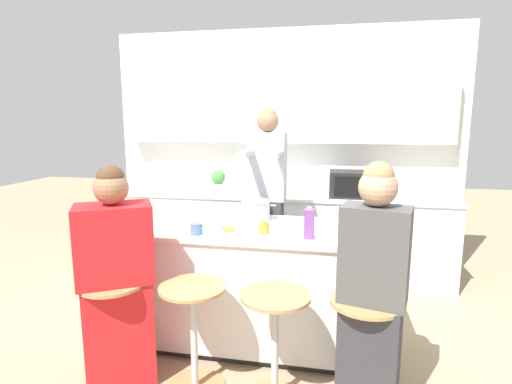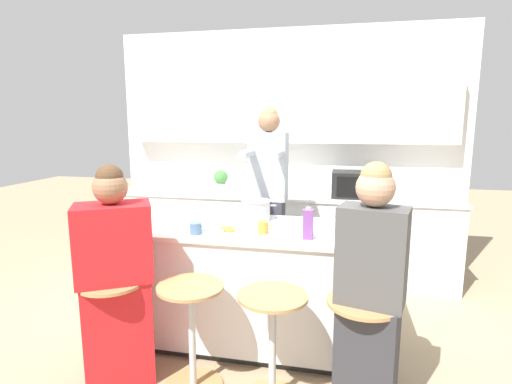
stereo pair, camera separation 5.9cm
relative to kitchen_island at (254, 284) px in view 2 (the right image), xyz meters
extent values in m
plane|color=tan|center=(0.00, 0.00, -0.46)|extent=(16.00, 16.00, 0.00)
cube|color=silver|center=(0.00, 1.77, 0.89)|extent=(3.93, 0.06, 2.70)
cube|color=silver|center=(0.00, 1.66, 1.37)|extent=(3.62, 0.16, 0.75)
cube|color=silver|center=(0.00, 1.42, -0.02)|extent=(3.62, 0.61, 0.88)
cube|color=silver|center=(0.00, 1.42, 0.44)|extent=(3.65, 0.64, 0.03)
cube|color=black|center=(0.00, 0.00, -0.43)|extent=(1.82, 0.69, 0.06)
cube|color=silver|center=(0.00, 0.00, 0.01)|extent=(1.90, 0.77, 0.82)
cube|color=silver|center=(0.00, 0.00, 0.43)|extent=(1.94, 0.81, 0.03)
cylinder|color=tan|center=(-0.77, -0.68, -0.45)|extent=(0.38, 0.38, 0.01)
cylinder|color=#B7BABC|center=(-0.77, -0.68, -0.12)|extent=(0.04, 0.04, 0.66)
cylinder|color=tan|center=(-0.77, -0.68, 0.22)|extent=(0.41, 0.41, 0.02)
cylinder|color=#B7BABC|center=(-0.26, -0.64, -0.12)|extent=(0.04, 0.04, 0.66)
cylinder|color=tan|center=(-0.26, -0.64, 0.22)|extent=(0.41, 0.41, 0.02)
cylinder|color=#B7BABC|center=(0.26, -0.67, -0.12)|extent=(0.04, 0.04, 0.66)
cylinder|color=tan|center=(0.26, -0.67, 0.22)|extent=(0.41, 0.41, 0.02)
cylinder|color=#B7BABC|center=(0.77, -0.65, -0.12)|extent=(0.04, 0.04, 0.66)
cylinder|color=tan|center=(0.77, -0.65, 0.22)|extent=(0.41, 0.41, 0.02)
cube|color=#383842|center=(0.00, 0.62, 0.04)|extent=(0.28, 0.22, 1.00)
cube|color=#9EA8B2|center=(0.00, 0.62, 0.83)|extent=(0.32, 0.23, 0.59)
cylinder|color=#9EA8B2|center=(-0.13, 0.35, 0.97)|extent=(0.08, 0.33, 0.07)
cylinder|color=#9EA8B2|center=(0.12, 0.34, 0.97)|extent=(0.08, 0.33, 0.07)
sphere|color=#936B4C|center=(0.00, 0.62, 1.23)|extent=(0.20, 0.20, 0.19)
sphere|color=#A37F51|center=(0.00, 0.62, 1.28)|extent=(0.15, 0.15, 0.15)
cube|color=red|center=(-0.75, -0.66, -0.11)|extent=(0.50, 0.44, 0.69)
cube|color=red|center=(-0.75, -0.66, 0.48)|extent=(0.54, 0.47, 0.49)
sphere|color=#936B4C|center=(-0.75, -0.66, 0.83)|extent=(0.29, 0.29, 0.21)
sphere|color=#513823|center=(-0.75, -0.66, 0.89)|extent=(0.23, 0.23, 0.17)
cube|color=#333338|center=(0.80, -0.66, -0.11)|extent=(0.38, 0.34, 0.69)
cube|color=#4C4C4C|center=(0.80, -0.66, 0.50)|extent=(0.41, 0.30, 0.54)
sphere|color=tan|center=(0.80, -0.66, 0.88)|extent=(0.25, 0.25, 0.21)
sphere|color=#A37F51|center=(0.80, -0.66, 0.94)|extent=(0.20, 0.20, 0.17)
cylinder|color=#B7BABC|center=(-0.03, 0.21, 0.53)|extent=(0.22, 0.22, 0.15)
cylinder|color=#B7BABC|center=(-0.03, 0.21, 0.61)|extent=(0.23, 0.23, 0.01)
cylinder|color=#B7BABC|center=(-0.16, 0.21, 0.57)|extent=(0.05, 0.01, 0.01)
cylinder|color=#B7BABC|center=(0.11, 0.21, 0.57)|extent=(0.05, 0.01, 0.01)
cylinder|color=white|center=(-0.60, 0.15, 0.49)|extent=(0.21, 0.21, 0.08)
cylinder|color=#B7BABC|center=(0.69, -0.10, 0.48)|extent=(0.24, 0.24, 0.07)
cylinder|color=orange|center=(0.10, -0.17, 0.49)|extent=(0.07, 0.07, 0.09)
torus|color=orange|center=(0.15, -0.17, 0.50)|extent=(0.04, 0.01, 0.04)
cylinder|color=#4C7099|center=(-0.36, -0.27, 0.49)|extent=(0.09, 0.09, 0.08)
torus|color=#4C7099|center=(-0.30, -0.27, 0.49)|extent=(0.04, 0.01, 0.04)
ellipsoid|color=yellow|center=(-0.15, -0.18, 0.47)|extent=(0.11, 0.04, 0.05)
ellipsoid|color=yellow|center=(-0.18, -0.15, 0.47)|extent=(0.08, 0.10, 0.05)
ellipsoid|color=yellow|center=(-0.13, -0.15, 0.47)|extent=(0.09, 0.09, 0.05)
cube|color=#7A428E|center=(0.42, -0.22, 0.55)|extent=(0.07, 0.07, 0.20)
cylinder|color=white|center=(0.42, -0.22, 0.66)|extent=(0.03, 0.03, 0.02)
cube|color=black|center=(0.79, 1.38, 0.58)|extent=(0.51, 0.37, 0.26)
cube|color=black|center=(0.75, 1.19, 0.58)|extent=(0.32, 0.01, 0.20)
cube|color=black|center=(0.98, 1.20, 0.58)|extent=(0.09, 0.01, 0.21)
cylinder|color=beige|center=(-0.69, 1.42, 0.50)|extent=(0.13, 0.13, 0.09)
sphere|color=#478942|center=(-0.69, 1.42, 0.61)|extent=(0.16, 0.16, 0.16)
camera|label=1|loc=(0.55, -2.83, 1.22)|focal=28.00mm
camera|label=2|loc=(0.61, -2.82, 1.22)|focal=28.00mm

